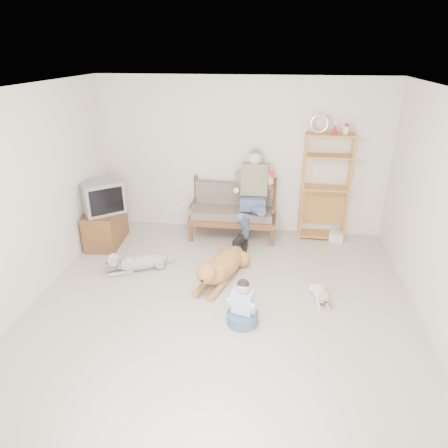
# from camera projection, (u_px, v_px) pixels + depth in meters

# --- Properties ---
(floor) EXTENTS (5.50, 5.50, 0.00)m
(floor) POSITION_uv_depth(u_px,v_px,m) (219.00, 317.00, 5.01)
(floor) COLOR beige
(floor) RESTS_ON ground
(ceiling) EXTENTS (5.50, 5.50, 0.00)m
(ceiling) POSITION_uv_depth(u_px,v_px,m) (217.00, 93.00, 3.91)
(ceiling) COLOR silver
(ceiling) RESTS_ON ground
(wall_back) EXTENTS (5.00, 0.00, 5.00)m
(wall_back) POSITION_uv_depth(u_px,v_px,m) (242.00, 157.00, 6.95)
(wall_back) COLOR beige
(wall_back) RESTS_ON ground
(wall_front) EXTENTS (5.00, 0.00, 5.00)m
(wall_front) POSITION_uv_depth(u_px,v_px,m) (134.00, 436.00, 1.97)
(wall_front) COLOR beige
(wall_front) RESTS_ON ground
(wall_left) EXTENTS (0.00, 5.50, 5.50)m
(wall_left) POSITION_uv_depth(u_px,v_px,m) (12.00, 207.00, 4.77)
(wall_left) COLOR beige
(wall_left) RESTS_ON ground
(loveseat) EXTENTS (1.51, 0.71, 0.95)m
(loveseat) POSITION_uv_depth(u_px,v_px,m) (233.00, 209.00, 7.03)
(loveseat) COLOR brown
(loveseat) RESTS_ON ground
(man) EXTENTS (0.60, 0.85, 1.38)m
(man) POSITION_uv_depth(u_px,v_px,m) (251.00, 202.00, 6.69)
(man) COLOR #465C80
(man) RESTS_ON loveseat
(etagere) EXTENTS (0.82, 0.36, 2.14)m
(etagere) POSITION_uv_depth(u_px,v_px,m) (325.00, 187.00, 6.75)
(etagere) COLOR #C4853D
(etagere) RESTS_ON ground
(book_stack) EXTENTS (0.27, 0.22, 0.15)m
(book_stack) POSITION_uv_depth(u_px,v_px,m) (336.00, 237.00, 6.97)
(book_stack) COLOR white
(book_stack) RESTS_ON ground
(tv_stand) EXTENTS (0.57, 0.94, 0.60)m
(tv_stand) POSITION_uv_depth(u_px,v_px,m) (106.00, 227.00, 6.80)
(tv_stand) COLOR brown
(tv_stand) RESTS_ON ground
(crt_tv) EXTENTS (0.80, 0.79, 0.52)m
(crt_tv) POSITION_uv_depth(u_px,v_px,m) (102.00, 197.00, 6.53)
(crt_tv) COLOR gray
(crt_tv) RESTS_ON tv_stand
(wall_outlet) EXTENTS (0.12, 0.02, 0.08)m
(wall_outlet) POSITION_uv_depth(u_px,v_px,m) (175.00, 210.00, 7.52)
(wall_outlet) COLOR white
(wall_outlet) RESTS_ON ground
(golden_retriever) EXTENTS (0.68, 1.54, 0.48)m
(golden_retriever) POSITION_uv_depth(u_px,v_px,m) (221.00, 267.00, 5.77)
(golden_retriever) COLOR #B1833D
(golden_retriever) RESTS_ON ground
(shaggy_dog) EXTENTS (1.00, 0.64, 0.34)m
(shaggy_dog) POSITION_uv_depth(u_px,v_px,m) (136.00, 262.00, 6.02)
(shaggy_dog) COLOR white
(shaggy_dog) RESTS_ON ground
(terrier) EXTENTS (0.24, 0.63, 0.24)m
(terrier) POSITION_uv_depth(u_px,v_px,m) (321.00, 294.00, 5.30)
(terrier) COLOR silver
(terrier) RESTS_ON ground
(child) EXTENTS (0.39, 0.39, 0.61)m
(child) POSITION_uv_depth(u_px,v_px,m) (243.00, 307.00, 4.83)
(child) COLOR #465C80
(child) RESTS_ON ground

